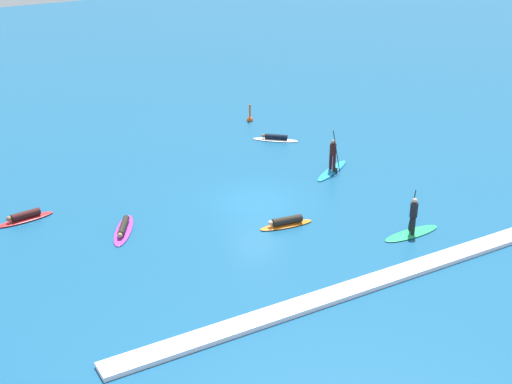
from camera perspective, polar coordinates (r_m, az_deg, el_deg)
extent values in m
plane|color=navy|center=(34.35, 0.00, -0.76)|extent=(120.00, 120.00, 0.00)
ellipsoid|color=#1E8CD1|center=(37.96, 6.08, 1.71)|extent=(3.14, 2.17, 0.09)
cylinder|color=#381414|center=(37.91, 5.97, 2.44)|extent=(0.22, 0.22, 0.84)
cylinder|color=#381414|center=(37.67, 6.24, 2.28)|extent=(0.22, 0.22, 0.84)
cylinder|color=#381414|center=(37.52, 6.16, 3.40)|extent=(0.46, 0.46, 0.63)
sphere|color=#A37556|center=(37.37, 6.18, 4.01)|extent=(0.30, 0.30, 0.22)
cylinder|color=black|center=(37.30, 6.44, 3.22)|extent=(0.30, 0.48, 2.22)
cube|color=black|center=(37.70, 6.36, 1.70)|extent=(0.15, 0.20, 0.32)
ellipsoid|color=orange|center=(32.05, 2.42, -2.64)|extent=(2.57, 0.91, 0.10)
cylinder|color=black|center=(31.96, 2.51, -2.27)|extent=(1.42, 0.53, 0.35)
sphere|color=beige|center=(31.66, 1.16, -2.49)|extent=(0.26, 0.26, 0.23)
ellipsoid|color=purple|center=(32.13, -10.51, -3.01)|extent=(2.10, 2.97, 0.08)
cylinder|color=black|center=(32.09, -10.52, -2.68)|extent=(1.04, 1.53, 0.29)
sphere|color=#A37556|center=(31.28, -10.79, -3.41)|extent=(0.32, 0.32, 0.23)
ellipsoid|color=#23B266|center=(32.06, 12.29, -3.24)|extent=(2.92, 0.80, 0.08)
cylinder|color=black|center=(31.70, 12.42, -2.72)|extent=(0.17, 0.17, 0.77)
cylinder|color=black|center=(32.03, 12.30, -2.41)|extent=(0.17, 0.17, 0.77)
cylinder|color=black|center=(31.55, 12.48, -1.40)|extent=(0.34, 0.34, 0.67)
sphere|color=tan|center=(31.36, 12.55, -0.67)|extent=(0.22, 0.22, 0.21)
cylinder|color=black|center=(31.87, 12.34, -1.37)|extent=(0.05, 0.27, 1.94)
cube|color=black|center=(32.27, 12.19, -2.83)|extent=(0.06, 0.20, 0.32)
ellipsoid|color=white|center=(42.14, 1.55, 4.18)|extent=(2.44, 2.20, 0.07)
cylinder|color=black|center=(42.06, 1.63, 4.42)|extent=(1.20, 1.08, 0.31)
sphere|color=brown|center=(42.17, 0.59, 4.51)|extent=(0.32, 0.32, 0.23)
ellipsoid|color=red|center=(34.16, -17.91, -2.09)|extent=(2.66, 0.93, 0.11)
cylinder|color=#381414|center=(34.08, -17.88, -1.73)|extent=(1.33, 0.51, 0.34)
sphere|color=brown|center=(33.87, -19.10, -2.04)|extent=(0.28, 0.28, 0.25)
sphere|color=#E55119|center=(45.43, -0.49, 5.79)|extent=(0.38, 0.38, 0.38)
cylinder|color=#E55119|center=(45.29, -0.49, 6.34)|extent=(0.12, 0.12, 1.10)
cube|color=white|center=(27.98, 8.99, -7.21)|extent=(21.42, 0.90, 0.18)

